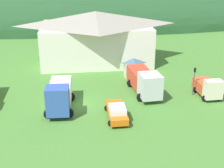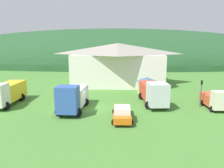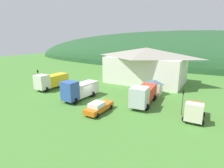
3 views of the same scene
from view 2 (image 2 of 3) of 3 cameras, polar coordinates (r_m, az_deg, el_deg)
ground_plane at (r=28.28m, az=-4.98°, el=-6.63°), size 200.00×200.00×0.00m
forested_hill_backdrop at (r=92.34m, az=-0.02°, el=5.72°), size 172.41×60.00×28.71m
depot_building at (r=44.23m, az=1.53°, el=5.60°), size 19.17×12.36×8.49m
play_shed_cream at (r=36.64m, az=9.16°, el=-0.26°), size 2.80×2.25×2.85m
heavy_rig_striped at (r=32.92m, az=-26.65°, el=-2.01°), size 3.36×7.52×3.41m
box_truck_blue at (r=27.30m, az=-10.51°, el=-3.46°), size 3.44×7.38×3.67m
tow_truck_silver at (r=30.22m, az=11.06°, el=-2.13°), size 3.66×8.30×3.47m
light_truck_cream at (r=30.82m, az=26.09°, el=-3.80°), size 2.70×4.70×2.69m
service_pickup_orange at (r=24.05m, az=2.73°, el=-7.73°), size 2.36×5.25×1.66m
traffic_light_east at (r=30.66m, az=22.83°, el=-1.66°), size 0.20×0.32×3.67m
traffic_cone_near_pickup at (r=26.00m, az=-15.86°, el=-8.63°), size 0.36×0.36×0.56m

